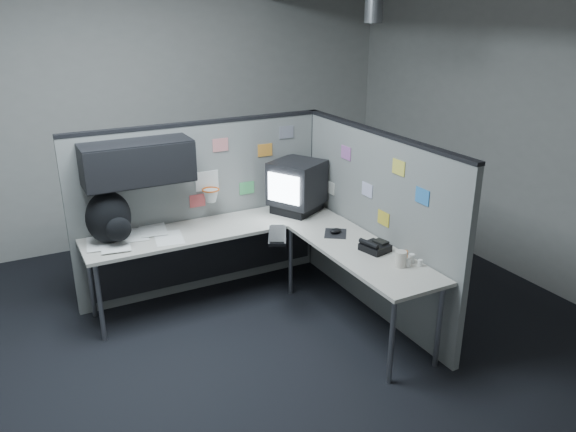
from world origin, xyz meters
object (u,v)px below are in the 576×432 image
desk (252,245)px  backpack (109,219)px  monitor (297,186)px  keyboard (277,235)px  phone (375,247)px

desk → backpack: backpack is taller
monitor → backpack: (-1.74, 0.03, -0.03)m
keyboard → backpack: 1.40m
keyboard → backpack: backpack is taller
keyboard → backpack: bearing=140.6°
monitor → phone: monitor is taller
monitor → keyboard: bearing=-116.6°
keyboard → desk: bearing=111.4°
keyboard → backpack: size_ratio=0.96×
keyboard → backpack: (-1.29, 0.52, 0.20)m
keyboard → phone: 0.85m
backpack → phone: bearing=-29.7°
monitor → keyboard: monitor is taller
desk → keyboard: keyboard is taller
desk → phone: (0.72, -0.82, 0.15)m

